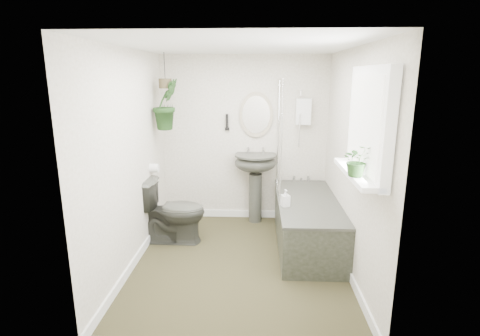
{
  "coord_description": "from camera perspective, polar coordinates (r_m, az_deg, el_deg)",
  "views": [
    {
      "loc": [
        0.19,
        -3.77,
        2.03
      ],
      "look_at": [
        0.0,
        0.15,
        1.05
      ],
      "focal_mm": 28.0,
      "sensor_mm": 36.0,
      "label": 1
    }
  ],
  "objects": [
    {
      "name": "sill_plant",
      "position": [
        3.07,
        17.46,
        1.13
      ],
      "size": [
        0.25,
        0.22,
        0.26
      ],
      "primitive_type": "imported",
      "rotation": [
        0.0,
        0.0,
        0.08
      ],
      "color": "black",
      "rests_on": "window_sill"
    },
    {
      "name": "oval_mirror",
      "position": [
        5.17,
        2.48,
        8.11
      ],
      "size": [
        0.46,
        0.03,
        0.62
      ],
      "primitive_type": "ellipsoid",
      "color": "tan",
      "rests_on": "wall_back"
    },
    {
      "name": "window_blinds",
      "position": [
        3.21,
        18.33,
        6.53
      ],
      "size": [
        0.01,
        0.86,
        0.76
      ],
      "primitive_type": "cube",
      "color": "white",
      "rests_on": "wall_right"
    },
    {
      "name": "bath_screen",
      "position": [
        4.83,
        6.08,
        5.0
      ],
      "size": [
        0.04,
        0.72,
        1.4
      ],
      "primitive_type": null,
      "color": "silver",
      "rests_on": "bathtub"
    },
    {
      "name": "floor",
      "position": [
        4.29,
        -0.1,
        -14.37
      ],
      "size": [
        2.3,
        2.8,
        0.02
      ],
      "primitive_type": "cube",
      "color": "black",
      "rests_on": "ground"
    },
    {
      "name": "hanging_pot",
      "position": [
        4.86,
        -11.31,
        12.52
      ],
      "size": [
        0.16,
        0.16,
        0.12
      ],
      "primitive_type": "cylinder",
      "color": "#423923",
      "rests_on": "ceiling"
    },
    {
      "name": "wall_back",
      "position": [
        5.26,
        0.65,
        4.37
      ],
      "size": [
        2.3,
        0.02,
        2.3
      ],
      "primitive_type": "cube",
      "color": "silver",
      "rests_on": "ground"
    },
    {
      "name": "bathtub",
      "position": [
        4.65,
        10.2,
        -8.18
      ],
      "size": [
        0.72,
        1.72,
        0.58
      ],
      "primitive_type": null,
      "color": "#373831",
      "rests_on": "floor"
    },
    {
      "name": "toilet",
      "position": [
        4.72,
        -10.2,
        -6.41
      ],
      "size": [
        0.79,
        0.46,
        0.8
      ],
      "primitive_type": "imported",
      "rotation": [
        0.0,
        0.0,
        1.56
      ],
      "color": "#373831",
      "rests_on": "floor"
    },
    {
      "name": "wall_sconce",
      "position": [
        5.19,
        -1.99,
        7.02
      ],
      "size": [
        0.04,
        0.04,
        0.22
      ],
      "primitive_type": "cylinder",
      "color": "black",
      "rests_on": "wall_back"
    },
    {
      "name": "pedestal_sink",
      "position": [
        5.24,
        2.35,
        -3.06
      ],
      "size": [
        0.67,
        0.6,
        0.98
      ],
      "primitive_type": null,
      "rotation": [
        0.0,
        0.0,
        0.2
      ],
      "color": "#373831",
      "rests_on": "floor"
    },
    {
      "name": "wall_left",
      "position": [
        4.1,
        -16.52,
        1.03
      ],
      "size": [
        0.02,
        2.8,
        2.3
      ],
      "primitive_type": "cube",
      "color": "silver",
      "rests_on": "ground"
    },
    {
      "name": "wall_front",
      "position": [
        2.53,
        -1.68,
        -6.35
      ],
      "size": [
        2.3,
        0.02,
        2.3
      ],
      "primitive_type": "cube",
      "color": "silver",
      "rests_on": "ground"
    },
    {
      "name": "hanging_plant",
      "position": [
        4.87,
        -11.17,
        9.5
      ],
      "size": [
        0.44,
        0.45,
        0.64
      ],
      "primitive_type": "imported",
      "rotation": [
        0.0,
        0.0,
        0.86
      ],
      "color": "black",
      "rests_on": "ceiling"
    },
    {
      "name": "window_recess",
      "position": [
        3.22,
        19.11,
        6.49
      ],
      "size": [
        0.08,
        1.0,
        0.9
      ],
      "primitive_type": "cube",
      "color": "white",
      "rests_on": "wall_right"
    },
    {
      "name": "skirting",
      "position": [
        4.26,
        -0.1,
        -13.66
      ],
      "size": [
        2.3,
        2.8,
        0.1
      ],
      "primitive_type": "cube",
      "color": "white",
      "rests_on": "floor"
    },
    {
      "name": "wall_right",
      "position": [
        3.99,
        16.76,
        0.68
      ],
      "size": [
        0.02,
        2.8,
        2.3
      ],
      "primitive_type": "cube",
      "color": "silver",
      "rests_on": "ground"
    },
    {
      "name": "soap_bottle",
      "position": [
        4.27,
        6.94,
        -4.54
      ],
      "size": [
        0.11,
        0.11,
        0.19
      ],
      "primitive_type": "imported",
      "rotation": [
        0.0,
        0.0,
        0.3
      ],
      "color": "black",
      "rests_on": "bathtub"
    },
    {
      "name": "window_sill",
      "position": [
        3.28,
        17.35,
        -0.74
      ],
      "size": [
        0.18,
        1.0,
        0.04
      ],
      "primitive_type": "cube",
      "color": "white",
      "rests_on": "wall_right"
    },
    {
      "name": "shower_box",
      "position": [
        5.17,
        9.63,
        8.49
      ],
      "size": [
        0.2,
        0.1,
        0.35
      ],
      "primitive_type": "cube",
      "color": "white",
      "rests_on": "wall_back"
    },
    {
      "name": "toilet_roll_holder",
      "position": [
        4.79,
        -12.95,
        -0.0
      ],
      "size": [
        0.11,
        0.11,
        0.11
      ],
      "primitive_type": "cylinder",
      "rotation": [
        0.0,
        1.57,
        0.0
      ],
      "color": "white",
      "rests_on": "wall_left"
    },
    {
      "name": "ceiling",
      "position": [
        3.79,
        -0.11,
        18.26
      ],
      "size": [
        2.3,
        2.8,
        0.02
      ],
      "primitive_type": "cube",
      "color": "white",
      "rests_on": "ground"
    }
  ]
}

